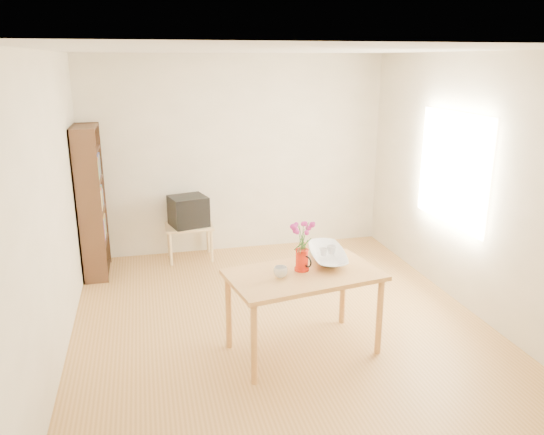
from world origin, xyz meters
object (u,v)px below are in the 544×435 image
object	(u,v)px
bowl	(328,236)
television	(188,210)
mug	(281,272)
table	(304,282)
pitcher	(302,261)

from	to	relation	value
bowl	television	xyz separation A→B (m)	(-1.08, 2.29, -0.32)
mug	television	bearing A→B (deg)	-86.60
table	pitcher	xyz separation A→B (m)	(-0.00, 0.06, 0.18)
pitcher	mug	size ratio (longest dim) A/B	1.68
mug	table	bearing A→B (deg)	-177.06
mug	pitcher	bearing A→B (deg)	-162.58
table	bowl	world-z (taller)	bowl
pitcher	television	world-z (taller)	pitcher
mug	bowl	xyz separation A→B (m)	(0.53, 0.31, 0.18)
television	bowl	bearing A→B (deg)	-79.40
table	mug	world-z (taller)	mug
mug	bowl	size ratio (longest dim) A/B	0.25
bowl	television	bearing A→B (deg)	115.21
pitcher	mug	distance (m)	0.25
table	television	size ratio (longest dim) A/B	2.66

